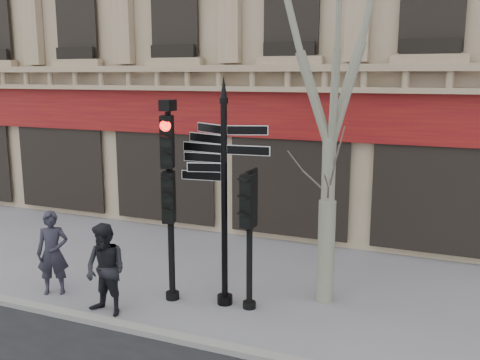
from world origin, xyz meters
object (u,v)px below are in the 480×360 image
object	(u,v)px
traffic_signal_main	(169,176)
traffic_signal_secondary	(250,216)
fingerpost	(224,155)
pedestrian_b	(106,270)
pedestrian_a	(53,253)
plane_tree	(334,11)

from	to	relation	value
traffic_signal_main	traffic_signal_secondary	distance (m)	1.82
fingerpost	pedestrian_b	bearing A→B (deg)	-141.11
traffic_signal_main	traffic_signal_secondary	world-z (taller)	traffic_signal_main
traffic_signal_main	pedestrian_a	size ratio (longest dim) A/B	2.29
traffic_signal_main	pedestrian_a	world-z (taller)	traffic_signal_main
traffic_signal_secondary	fingerpost	bearing A→B (deg)	-177.92
fingerpost	pedestrian_b	size ratio (longest dim) A/B	2.53
fingerpost	plane_tree	world-z (taller)	plane_tree
traffic_signal_secondary	plane_tree	distance (m)	4.25
traffic_signal_secondary	pedestrian_b	distance (m)	3.02
traffic_signal_secondary	pedestrian_a	bearing A→B (deg)	-165.34
fingerpost	traffic_signal_secondary	xyz separation A→B (m)	(0.55, 0.00, -1.18)
plane_tree	pedestrian_b	world-z (taller)	plane_tree
traffic_signal_secondary	pedestrian_a	distance (m)	4.41
fingerpost	pedestrian_a	world-z (taller)	fingerpost
traffic_signal_secondary	plane_tree	xyz separation A→B (m)	(1.33, 0.95, 3.92)
fingerpost	plane_tree	distance (m)	3.45
traffic_signal_main	pedestrian_b	world-z (taller)	traffic_signal_main
traffic_signal_secondary	pedestrian_b	xyz separation A→B (m)	(-2.49, -1.35, -1.03)
pedestrian_a	plane_tree	bearing A→B (deg)	-11.09
traffic_signal_main	plane_tree	bearing A→B (deg)	0.86
traffic_signal_secondary	pedestrian_b	world-z (taller)	traffic_signal_secondary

